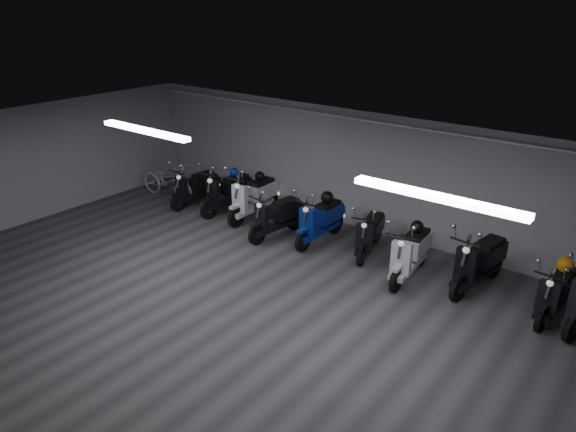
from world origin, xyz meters
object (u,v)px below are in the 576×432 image
Objects in this scene: helmet_2 at (417,227)px; scooter_8 at (558,285)px; scooter_5 at (370,227)px; scooter_3 at (276,210)px; scooter_6 at (411,246)px; scooter_7 at (480,254)px; scooter_1 at (227,185)px; helmet_0 at (566,265)px; helmet_4 at (327,197)px; helmet_3 at (234,172)px; scooter_4 at (320,213)px; bicycle at (167,177)px; scooter_2 at (253,190)px; helmet_1 at (260,176)px; scooter_0 at (195,181)px.

scooter_8 is at bearing -0.12° from helmet_2.
scooter_8 reaches higher than scooter_5.
scooter_3 is 1.05× the size of scooter_5.
scooter_7 is at bearing 14.40° from scooter_6.
helmet_2 is at bearing 90.00° from scooter_6.
helmet_0 is at bearing 4.98° from scooter_1.
helmet_4 is (-3.53, 0.15, 0.27)m from scooter_7.
scooter_7 reaches higher than helmet_3.
scooter_1 reaches higher than helmet_3.
scooter_4 is 4.90m from bicycle.
scooter_4 is 7.13× the size of helmet_2.
helmet_3 is at bearing 168.52° from scooter_6.
helmet_4 is at bearing 160.16° from scooter_5.
scooter_2 is 8.33× the size of helmet_1.
scooter_6 is 1.27m from scooter_7.
scooter_1 is at bearing -93.97° from helmet_3.
scooter_1 reaches higher than scooter_8.
scooter_5 is 6.10m from bicycle.
scooter_7 is (2.34, -0.02, 0.10)m from scooter_5.
scooter_3 reaches higher than bicycle.
scooter_4 is at bearing -89.84° from bicycle.
scooter_0 is at bearing -177.93° from helmet_0.
scooter_4 is (3.89, 0.13, 0.04)m from scooter_0.
scooter_4 reaches higher than scooter_0.
helmet_4 is (0.95, 0.64, 0.33)m from scooter_3.
scooter_7 is (7.43, 0.24, 0.07)m from scooter_0.
helmet_4 is (0.00, 0.26, 0.31)m from scooter_4.
helmet_0 is at bearing -0.79° from helmet_4.
scooter_1 is 2.00m from scooter_3.
scooter_3 is at bearing -146.17° from helmet_4.
scooter_8 reaches higher than helmet_4.
scooter_6 reaches higher than helmet_0.
scooter_0 reaches higher than helmet_4.
scooter_8 is (5.88, 0.33, -0.03)m from scooter_3.
scooter_1 reaches higher than helmet_0.
scooter_6 is 7.96× the size of helmet_1.
scooter_5 is at bearing 7.37° from scooter_4.
scooter_3 is (2.95, -0.25, 0.01)m from scooter_0.
helmet_3 is (2.01, 0.54, 0.40)m from bicycle.
helmet_3 is at bearing 178.84° from helmet_4.
scooter_7 is at bearing 178.74° from scooter_8.
helmet_0 is 7.84m from helmet_3.
scooter_1 is 6.44m from scooter_7.
helmet_0 is (9.85, 0.41, 0.33)m from bicycle.
helmet_1 is (-3.29, 0.26, 0.40)m from scooter_5.
helmet_4 reaches higher than helmet_0.
scooter_7 is at bearing -176.85° from helmet_0.
helmet_2 is at bearing -174.91° from scooter_8.
helmet_1 is (0.81, 0.34, 0.33)m from scooter_1.
scooter_5 is 4.10m from helmet_3.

